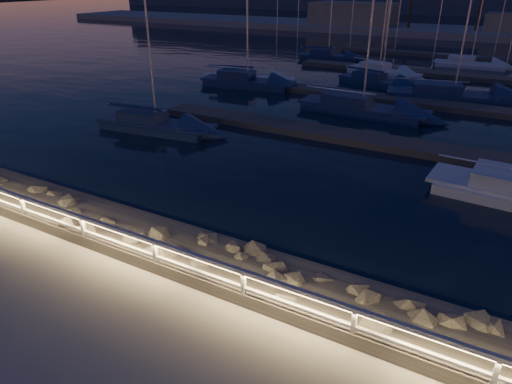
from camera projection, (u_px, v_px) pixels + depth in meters
ground at (132, 261)px, 13.99m from camera, size 400.00×400.00×0.00m
harbor_water at (391, 91)px, 38.95m from camera, size 400.00×440.00×0.60m
guard_rail at (127, 239)px, 13.69m from camera, size 44.11×0.12×1.06m
riprap at (233, 274)px, 13.61m from camera, size 41.16×2.54×1.22m
floating_docks at (396, 82)px, 39.72m from camera, size 22.00×36.00×0.40m
far_shore at (462, 30)px, 72.15m from camera, size 160.00×14.00×5.20m
sailboat_a at (245, 81)px, 38.77m from camera, size 8.25×3.42×13.71m
sailboat_b at (154, 123)px, 27.75m from camera, size 7.63×3.12×12.64m
sailboat_c at (359, 107)px, 31.13m from camera, size 8.88×3.05×14.85m
sailboat_f at (245, 78)px, 39.88m from camera, size 8.26×4.35×13.57m
sailboat_g at (376, 81)px, 39.30m from camera, size 7.38×4.01×12.07m
sailboat_h at (450, 95)px, 34.37m from camera, size 10.00×4.78×16.32m
sailboat_i at (327, 56)px, 51.44m from camera, size 6.93×3.28×11.45m
sailboat_j at (381, 71)px, 43.25m from camera, size 7.45×4.18×12.26m
sailboat_k at (468, 63)px, 47.13m from camera, size 7.18×2.34×12.06m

